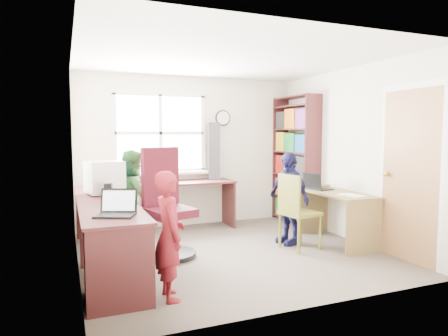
% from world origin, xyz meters
% --- Properties ---
extents(room, '(3.64, 3.44, 2.44)m').
position_xyz_m(room, '(0.01, 0.10, 1.22)').
color(room, '#4B423B').
rests_on(room, ground).
extents(l_desk, '(2.38, 2.95, 0.75)m').
position_xyz_m(l_desk, '(-1.31, -0.28, 0.46)').
color(l_desk, '#491D1F').
rests_on(l_desk, ground).
extents(right_desk, '(0.61, 1.23, 0.70)m').
position_xyz_m(right_desk, '(1.52, -0.07, 0.51)').
color(right_desk, olive).
rests_on(right_desk, ground).
extents(bookshelf, '(0.30, 1.02, 2.10)m').
position_xyz_m(bookshelf, '(1.65, 1.19, 1.00)').
color(bookshelf, '#491D1F').
rests_on(bookshelf, ground).
extents(swivel_chair, '(0.75, 0.75, 1.32)m').
position_xyz_m(swivel_chair, '(-0.77, 0.22, 0.57)').
color(swivel_chair, black).
rests_on(swivel_chair, ground).
extents(wooden_chair, '(0.49, 0.49, 0.98)m').
position_xyz_m(wooden_chair, '(0.83, -0.16, 0.53)').
color(wooden_chair, olive).
rests_on(wooden_chair, ground).
extents(crt_monitor, '(0.48, 0.45, 0.41)m').
position_xyz_m(crt_monitor, '(-1.46, 0.56, 0.96)').
color(crt_monitor, silver).
rests_on(crt_monitor, l_desk).
extents(laptop_left, '(0.42, 0.39, 0.23)m').
position_xyz_m(laptop_left, '(-1.48, -0.80, 0.81)').
color(laptop_left, black).
rests_on(laptop_left, l_desk).
extents(laptop_right, '(0.33, 0.38, 0.24)m').
position_xyz_m(laptop_right, '(1.41, 0.24, 0.75)').
color(laptop_right, black).
rests_on(laptop_right, right_desk).
extents(speaker_a, '(0.10, 0.10, 0.17)m').
position_xyz_m(speaker_a, '(-1.45, 0.24, 0.83)').
color(speaker_a, black).
rests_on(speaker_a, l_desk).
extents(speaker_b, '(0.10, 0.10, 0.18)m').
position_xyz_m(speaker_b, '(-1.45, 0.75, 0.84)').
color(speaker_b, black).
rests_on(speaker_b, l_desk).
extents(cd_tower, '(0.22, 0.21, 0.92)m').
position_xyz_m(cd_tower, '(0.33, 1.52, 1.21)').
color(cd_tower, black).
rests_on(cd_tower, l_desk).
extents(game_box, '(0.33, 0.33, 0.06)m').
position_xyz_m(game_box, '(1.50, 0.38, 0.73)').
color(game_box, red).
rests_on(game_box, right_desk).
extents(paper_a, '(0.27, 0.35, 0.00)m').
position_xyz_m(paper_a, '(-1.38, -0.51, 0.75)').
color(paper_a, white).
rests_on(paper_a, l_desk).
extents(paper_b, '(0.26, 0.35, 0.00)m').
position_xyz_m(paper_b, '(1.53, -0.38, 0.70)').
color(paper_b, white).
rests_on(paper_b, right_desk).
extents(potted_plant, '(0.18, 0.16, 0.29)m').
position_xyz_m(potted_plant, '(-0.68, 1.48, 0.90)').
color(potted_plant, '#2C6F2F').
rests_on(potted_plant, l_desk).
extents(person_red, '(0.28, 0.43, 1.17)m').
position_xyz_m(person_red, '(-1.05, -1.06, 0.58)').
color(person_red, maroon).
rests_on(person_red, ground).
extents(person_green, '(0.49, 0.63, 1.29)m').
position_xyz_m(person_green, '(-1.09, 0.69, 0.64)').
color(person_green, '#2B6628').
rests_on(person_green, ground).
extents(person_navy, '(0.42, 0.77, 1.24)m').
position_xyz_m(person_navy, '(0.89, 0.12, 0.62)').
color(person_navy, '#14143F').
rests_on(person_navy, ground).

